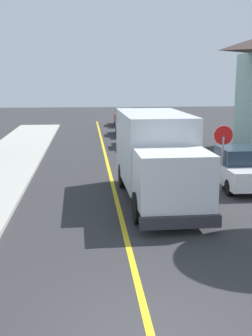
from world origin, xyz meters
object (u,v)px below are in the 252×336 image
(box_truck, at_px, (157,153))
(parked_car_mid, at_px, (138,135))
(stop_sign, at_px, (223,145))
(parked_car_far, at_px, (129,125))
(parked_van_across, at_px, (237,168))
(parked_car_furthest, at_px, (124,117))
(parked_car_near, at_px, (156,151))

(box_truck, bearing_deg, parked_car_mid, 86.44)
(stop_sign, bearing_deg, parked_car_mid, 100.50)
(parked_car_far, distance_m, parked_van_across, 17.10)
(parked_car_far, distance_m, parked_car_furthest, 6.99)
(parked_van_across, distance_m, stop_sign, 1.47)
(parked_car_near, height_order, parked_car_far, same)
(parked_van_across, bearing_deg, stop_sign, -146.66)
(parked_van_across, height_order, stop_sign, stop_sign)
(parked_car_near, xyz_separation_m, parked_van_across, (2.74, -4.37, 0.00))
(parked_car_near, relative_size, stop_sign, 1.69)
(parked_car_mid, height_order, parked_van_across, same)
(parked_car_near, bearing_deg, stop_sign, -68.96)
(parked_car_far, bearing_deg, parked_car_near, -89.06)
(parked_car_far, xyz_separation_m, parked_van_across, (2.95, -16.84, 0.00))
(parked_car_mid, relative_size, parked_car_furthest, 1.00)
(box_truck, bearing_deg, parked_van_across, 24.34)
(stop_sign, bearing_deg, parked_car_near, 111.04)
(box_truck, bearing_deg, parked_car_near, 80.93)
(parked_car_far, bearing_deg, parked_car_furthest, 87.84)
(box_truck, height_order, parked_car_far, box_truck)
(parked_car_near, relative_size, parked_car_mid, 1.01)
(parked_car_mid, relative_size, parked_car_far, 1.00)
(parked_van_across, bearing_deg, box_truck, -155.66)
(box_truck, relative_size, parked_car_near, 1.61)
(parked_car_near, distance_m, parked_car_furthest, 19.46)
(box_truck, height_order, parked_van_across, box_truck)
(parked_van_across, bearing_deg, parked_car_furthest, 96.43)
(parked_car_furthest, distance_m, stop_sign, 24.47)
(parked_car_near, bearing_deg, parked_car_furthest, 89.83)
(parked_car_mid, distance_m, parked_van_across, 11.11)
(box_truck, distance_m, parked_car_mid, 12.46)
(parked_car_far, relative_size, parked_van_across, 1.00)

